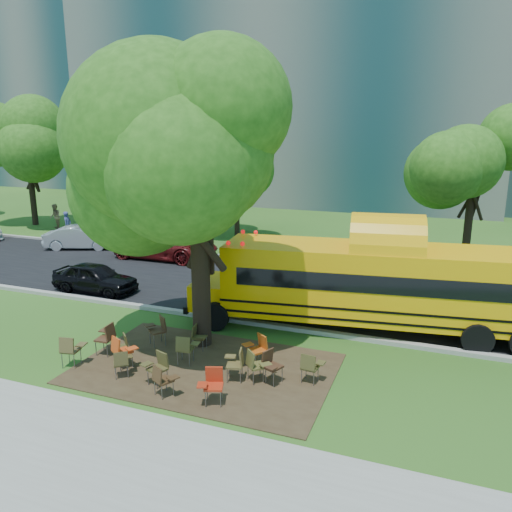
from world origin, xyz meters
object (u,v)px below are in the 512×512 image
at_px(chair_2, 122,361).
at_px(black_car, 95,278).
at_px(chair_15, 258,347).
at_px(pedestrian_b, 55,217).
at_px(chair_14, 122,344).
at_px(pedestrian_a, 68,225).
at_px(chair_12, 271,363).
at_px(school_bus, 380,283).
at_px(chair_4, 162,378).
at_px(chair_13, 310,365).
at_px(chair_1, 121,349).
at_px(bg_car_red, 166,244).
at_px(chair_11, 185,347).
at_px(chair_9, 159,327).
at_px(bg_car_silver, 81,238).
at_px(chair_3, 158,365).
at_px(main_tree, 198,165).
at_px(chair_7, 255,363).
at_px(chair_0, 70,348).
at_px(chair_10, 198,335).
at_px(chair_5, 213,382).

distance_m(chair_2, black_car, 7.93).
distance_m(chair_15, pedestrian_b, 24.26).
xyz_separation_m(chair_14, pedestrian_a, (-13.12, 12.96, 0.35)).
bearing_deg(chair_12, pedestrian_b, -104.31).
relative_size(school_bus, chair_4, 13.97).
bearing_deg(school_bus, chair_13, -113.04).
relative_size(chair_1, chair_15, 1.05).
bearing_deg(bg_car_red, pedestrian_a, 74.65).
bearing_deg(chair_11, chair_9, 138.97).
xyz_separation_m(chair_4, chair_15, (1.59, 2.50, 0.04)).
bearing_deg(bg_car_silver, chair_11, -152.06).
distance_m(chair_9, chair_14, 1.36).
bearing_deg(school_bus, chair_12, -122.94).
distance_m(school_bus, chair_3, 7.57).
distance_m(chair_9, pedestrian_b, 21.50).
distance_m(chair_2, chair_12, 3.96).
xyz_separation_m(main_tree, chair_7, (2.39, -1.70, -4.92)).
xyz_separation_m(chair_7, pedestrian_a, (-17.20, 12.88, 0.27)).
relative_size(chair_12, chair_15, 1.00).
relative_size(chair_0, chair_7, 1.03).
relative_size(chair_0, chair_11, 1.04).
height_order(main_tree, chair_10, main_tree).
height_order(chair_13, chair_15, chair_15).
relative_size(chair_14, bg_car_red, 0.14).
xyz_separation_m(chair_10, chair_13, (3.68, -0.82, 0.04)).
height_order(black_car, bg_car_silver, bg_car_silver).
distance_m(chair_15, pedestrian_a, 20.66).
bearing_deg(chair_3, bg_car_silver, -25.35).
bearing_deg(chair_15, bg_car_red, -12.46).
distance_m(school_bus, black_car, 11.39).
height_order(chair_12, pedestrian_b, pedestrian_b).
xyz_separation_m(chair_11, pedestrian_a, (-15.00, 12.60, 0.28)).
xyz_separation_m(school_bus, pedestrian_b, (-22.62, 10.28, -0.79)).
bearing_deg(chair_13, chair_0, -161.95).
bearing_deg(chair_4, chair_7, 65.77).
bearing_deg(bg_car_silver, chair_2, -158.29).
bearing_deg(chair_12, school_bus, 176.52).
bearing_deg(chair_10, chair_14, -57.71).
distance_m(chair_4, chair_13, 3.78).
distance_m(chair_10, bg_car_red, 11.54).
bearing_deg(chair_13, chair_2, -157.30).
relative_size(main_tree, chair_1, 9.63).
bearing_deg(chair_1, chair_3, 11.65).
relative_size(main_tree, chair_3, 10.18).
xyz_separation_m(chair_5, bg_car_silver, (-13.92, 12.16, 0.08)).
distance_m(school_bus, chair_5, 6.90).
bearing_deg(chair_0, chair_12, 0.74).
bearing_deg(pedestrian_a, chair_13, -134.52).
relative_size(chair_5, pedestrian_b, 0.55).
height_order(school_bus, chair_12, school_bus).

